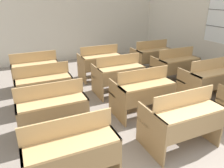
% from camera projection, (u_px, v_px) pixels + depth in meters
% --- Properties ---
extents(wall_back, '(6.34, 0.06, 2.97)m').
position_uv_depth(wall_back, '(70.00, 16.00, 7.32)').
color(wall_back, beige).
rests_on(wall_back, ground_plane).
extents(wall_right_with_window, '(0.06, 6.66, 2.97)m').
position_uv_depth(wall_right_with_window, '(221.00, 22.00, 5.71)').
color(wall_right_with_window, beige).
rests_on(wall_right_with_window, ground_plane).
extents(bench_front_left, '(1.05, 0.71, 0.91)m').
position_uv_depth(bench_front_left, '(70.00, 151.00, 2.56)').
color(bench_front_left, olive).
rests_on(bench_front_left, ground_plane).
extents(bench_front_center, '(1.05, 0.71, 0.91)m').
position_uv_depth(bench_front_center, '(181.00, 119.00, 3.21)').
color(bench_front_center, '#97794F').
rests_on(bench_front_center, ground_plane).
extents(bench_second_left, '(1.05, 0.71, 0.91)m').
position_uv_depth(bench_second_left, '(52.00, 109.00, 3.48)').
color(bench_second_left, '#97784E').
rests_on(bench_second_left, ground_plane).
extents(bench_second_center, '(1.05, 0.71, 0.91)m').
position_uv_depth(bench_second_center, '(143.00, 92.00, 4.11)').
color(bench_second_center, olive).
rests_on(bench_second_center, ground_plane).
extents(bench_second_right, '(1.05, 0.71, 0.91)m').
position_uv_depth(bench_second_right, '(208.00, 79.00, 4.73)').
color(bench_second_right, '#9A7B51').
rests_on(bench_second_right, ground_plane).
extents(bench_third_left, '(1.05, 0.71, 0.91)m').
position_uv_depth(bench_third_left, '(44.00, 86.00, 4.38)').
color(bench_third_left, '#94754B').
rests_on(bench_third_left, ground_plane).
extents(bench_third_center, '(1.05, 0.71, 0.91)m').
position_uv_depth(bench_third_center, '(118.00, 74.00, 5.01)').
color(bench_third_center, '#9A7B51').
rests_on(bench_third_center, ground_plane).
extents(bench_third_right, '(1.05, 0.71, 0.91)m').
position_uv_depth(bench_third_right, '(175.00, 65.00, 5.64)').
color(bench_third_right, olive).
rests_on(bench_third_right, ground_plane).
extents(bench_back_left, '(1.05, 0.71, 0.91)m').
position_uv_depth(bench_back_left, '(35.00, 71.00, 5.26)').
color(bench_back_left, '#97794F').
rests_on(bench_back_left, ground_plane).
extents(bench_back_center, '(1.05, 0.71, 0.91)m').
position_uv_depth(bench_back_center, '(100.00, 62.00, 5.91)').
color(bench_back_center, '#97794F').
rests_on(bench_back_center, ground_plane).
extents(bench_back_right, '(1.05, 0.71, 0.91)m').
position_uv_depth(bench_back_right, '(151.00, 56.00, 6.55)').
color(bench_back_right, olive).
rests_on(bench_back_right, ground_plane).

